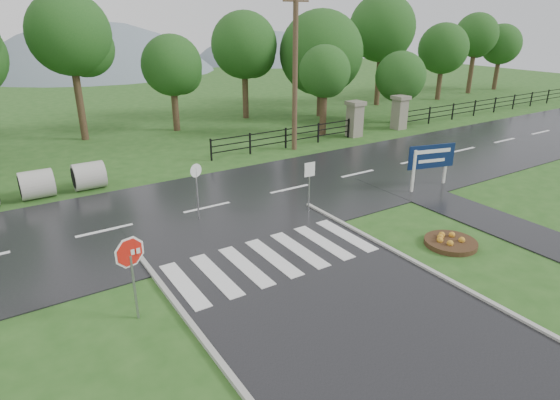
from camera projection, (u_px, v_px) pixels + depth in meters
ground at (386, 346)px, 10.97m from camera, size 120.00×120.00×0.00m
main_road at (207, 208)px, 18.79m from camera, size 90.00×8.00×0.04m
walkway at (469, 213)px, 18.38m from camera, size 2.20×11.00×0.04m
crosswalk at (273, 257)px, 14.86m from camera, size 6.50×2.80×0.02m
pillar_west at (355, 118)px, 29.60m from camera, size 1.00×1.00×2.24m
pillar_east at (400, 112)px, 31.62m from camera, size 1.00×1.00×2.24m
fence_west at (286, 136)px, 27.12m from camera, size 9.58×0.08×1.20m
fence_east at (495, 103)px, 37.20m from camera, size 20.58×0.08×1.20m
hills at (79, 181)px, 69.25m from camera, size 102.00×48.00×48.00m
treeline at (131, 136)px, 30.24m from camera, size 83.20×5.20×10.00m
stop_sign at (131, 259)px, 11.36m from camera, size 1.05×0.31×2.43m
estate_billboard at (431, 159)px, 20.50m from camera, size 2.23×0.64×2.01m
flower_bed at (451, 242)px, 15.74m from camera, size 1.74×1.74×0.35m
reg_sign_small at (309, 177)px, 17.90m from camera, size 0.46×0.07×2.05m
reg_sign_round at (197, 185)px, 17.28m from camera, size 0.50×0.16×2.21m
utility_pole_east at (295, 72)px, 25.52m from camera, size 1.53×0.29×8.61m
entrance_tree_left at (325, 72)px, 29.06m from camera, size 3.22×3.22×5.61m
entrance_tree_right at (401, 77)px, 32.73m from camera, size 3.51×3.51×5.00m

